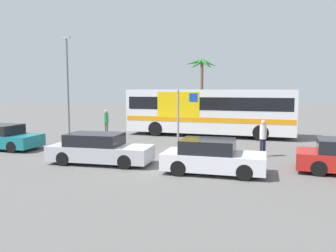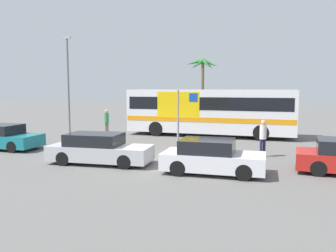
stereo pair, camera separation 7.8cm
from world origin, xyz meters
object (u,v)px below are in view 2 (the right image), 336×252
object	(u,v)px
bus_front_coach	(210,110)
pedestrian_near_sign	(263,135)
car_white	(212,157)
ferry_sign	(179,107)
car_teal	(3,137)
car_silver	(99,149)
pedestrian_by_bus	(107,120)

from	to	relation	value
bus_front_coach	pedestrian_near_sign	world-z (taller)	bus_front_coach
bus_front_coach	car_white	distance (m)	10.68
ferry_sign	car_teal	size ratio (longest dim) A/B	0.80
bus_front_coach	car_silver	size ratio (longest dim) A/B	2.46
bus_front_coach	pedestrian_by_bus	bearing A→B (deg)	-163.11
car_teal	car_white	xyz separation A→B (m)	(11.80, -1.91, -0.00)
bus_front_coach	ferry_sign	size ratio (longest dim) A/B	3.53
ferry_sign	pedestrian_near_sign	bearing A→B (deg)	0.31
car_silver	car_white	world-z (taller)	same
bus_front_coach	ferry_sign	world-z (taller)	ferry_sign
car_white	pedestrian_near_sign	bearing A→B (deg)	64.10
car_silver	car_teal	xyz separation A→B (m)	(-6.78, 1.68, -0.00)
bus_front_coach	pedestrian_by_bus	xyz separation A→B (m)	(-6.83, -2.07, -0.71)
car_silver	car_white	size ratio (longest dim) A/B	1.16
ferry_sign	pedestrian_by_bus	size ratio (longest dim) A/B	1.77
car_white	pedestrian_near_sign	xyz separation A→B (m)	(1.75, 3.93, 0.42)
ferry_sign	car_silver	size ratio (longest dim) A/B	0.70
car_silver	bus_front_coach	bearing A→B (deg)	69.60
bus_front_coach	ferry_sign	xyz separation A→B (m)	(-0.35, -6.56, 0.54)
ferry_sign	car_teal	distance (m)	9.74
car_silver	car_teal	bearing A→B (deg)	161.89
car_white	car_teal	bearing A→B (deg)	168.94
pedestrian_by_bus	pedestrian_near_sign	size ratio (longest dim) A/B	1.02
car_white	pedestrian_by_bus	bearing A→B (deg)	134.95
bus_front_coach	pedestrian_near_sign	bearing A→B (deg)	-59.52
car_silver	car_white	xyz separation A→B (m)	(5.03, -0.23, -0.00)
car_silver	pedestrian_by_bus	size ratio (longest dim) A/B	2.54
car_teal	pedestrian_near_sign	xyz separation A→B (m)	(13.55, 2.02, 0.42)
pedestrian_by_bus	pedestrian_near_sign	xyz separation A→B (m)	(10.64, -4.41, -0.02)
ferry_sign	car_white	xyz separation A→B (m)	(2.41, -3.85, -1.69)
car_silver	car_teal	distance (m)	6.98
pedestrian_near_sign	car_silver	bearing A→B (deg)	-100.59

